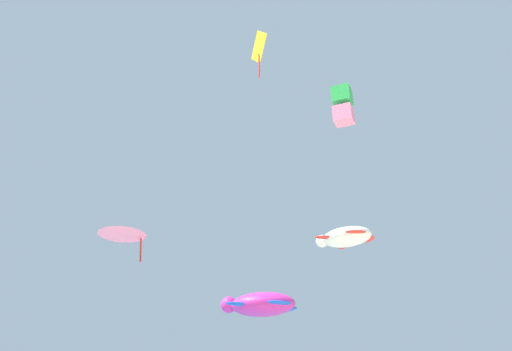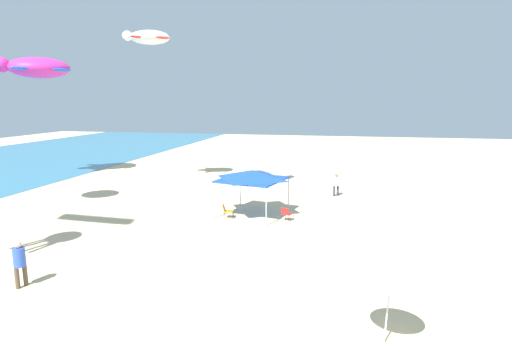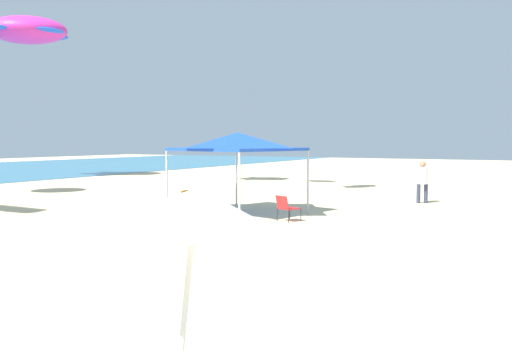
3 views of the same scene
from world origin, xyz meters
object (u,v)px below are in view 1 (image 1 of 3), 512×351
(kite_turtle_white, at_px, (346,237))
(kite_turtle_magenta, at_px, (261,305))
(kite_delta_pink, at_px, (123,231))
(kite_diamond_yellow, at_px, (259,48))
(kite_box_green, at_px, (343,106))

(kite_turtle_white, height_order, kite_turtle_magenta, kite_turtle_white)
(kite_turtle_white, xyz_separation_m, kite_delta_pink, (-11.91, 5.19, -0.24))
(kite_delta_pink, bearing_deg, kite_diamond_yellow, 134.23)
(kite_box_green, relative_size, kite_turtle_magenta, 0.31)
(kite_delta_pink, bearing_deg, kite_box_green, 129.30)
(kite_delta_pink, relative_size, kite_turtle_magenta, 0.48)
(kite_diamond_yellow, bearing_deg, kite_box_green, -145.79)
(kite_turtle_white, xyz_separation_m, kite_diamond_yellow, (-7.23, -1.77, 9.83))
(kite_delta_pink, height_order, kite_turtle_magenta, kite_delta_pink)
(kite_box_green, bearing_deg, kite_diamond_yellow, -14.54)
(kite_diamond_yellow, distance_m, kite_turtle_magenta, 19.44)
(kite_box_green, bearing_deg, kite_delta_pink, -6.27)
(kite_turtle_white, relative_size, kite_box_green, 1.95)
(kite_diamond_yellow, relative_size, kite_delta_pink, 1.10)
(kite_box_green, height_order, kite_turtle_magenta, kite_box_green)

